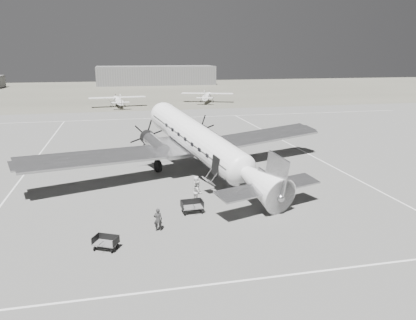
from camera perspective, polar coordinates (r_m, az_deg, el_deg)
The scene contains 15 objects.
ground at distance 34.51m, azimuth 3.16°, elevation -4.05°, with size 260.00×260.00×0.00m, color #60605E.
taxi_line_near at distance 22.51m, azimuth 13.06°, elevation -15.27°, with size 60.00×0.15×0.01m, color silver.
taxi_line_right at distance 39.34m, azimuth 20.27°, elevation -2.58°, with size 0.15×80.00×0.01m, color silver.
taxi_line_left at distance 43.87m, azimuth -23.99°, elevation -1.21°, with size 0.15×60.00×0.01m, color silver.
taxi_line_horizon at distance 72.84m, azimuth -5.31°, elevation 5.95°, with size 90.00×0.15×0.01m, color silver.
grass_infield at distance 127.24m, azimuth -8.50°, elevation 9.62°, with size 260.00×90.00×0.01m, color #646154.
hangar_main at distance 152.27m, azimuth -7.34°, elevation 11.74°, with size 42.00×14.00×6.60m.
dc3_airliner at distance 36.70m, azimuth -0.67°, elevation 2.00°, with size 31.61×21.93×6.02m, color #B4B4B6, non-canonical shape.
light_plane_left at distance 88.70m, azimuth -12.57°, elevation 8.04°, with size 11.90×9.66×2.47m, color white, non-canonical shape.
light_plane_right at distance 95.04m, azimuth -0.13°, elevation 8.83°, with size 12.11×9.82×2.51m, color white, non-canonical shape.
baggage_cart_near at distance 29.30m, azimuth -2.25°, elevation -6.59°, with size 1.64×1.15×0.92m, color #5E5E5E, non-canonical shape.
baggage_cart_far at distance 24.86m, azimuth -14.18°, elevation -11.25°, with size 1.46×1.03×0.83m, color #5E5E5E, non-canonical shape.
ground_crew at distance 26.55m, azimuth -7.05°, elevation -8.32°, with size 0.56×0.37×1.54m, color #2D2D2D.
ramp_agent at distance 30.98m, azimuth -1.44°, elevation -4.49°, with size 0.88×0.69×1.81m, color #B9BAB7.
passenger at distance 32.87m, azimuth -1.66°, elevation -3.58°, with size 0.76×0.50×1.56m, color silver.
Camera 1 is at (-8.87, -31.44, 11.14)m, focal length 35.00 mm.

